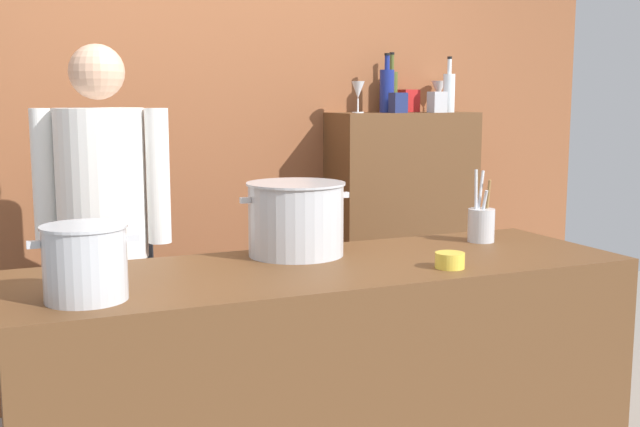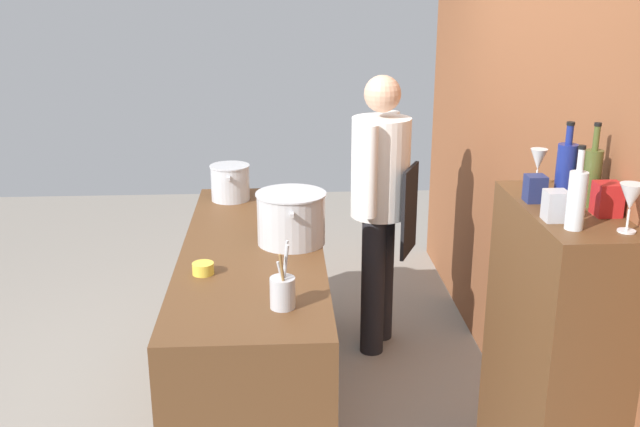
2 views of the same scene
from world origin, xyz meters
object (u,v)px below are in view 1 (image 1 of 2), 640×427
wine_bottle_olive (391,90)px  wine_bottle_cobalt (387,90)px  stockpot_small (85,263)px  chef (103,226)px  butter_jar (450,260)px  spice_tin_red (409,101)px  spice_tin_navy (398,103)px  utensil_crock (481,224)px  wine_glass_short (439,90)px  wine_glass_tall (358,91)px  spice_tin_silver (437,102)px  wine_bottle_clear (449,92)px  stockpot_large (296,219)px

wine_bottle_olive → wine_bottle_cobalt: size_ratio=1.03×
stockpot_small → wine_bottle_cobalt: bearing=39.0°
chef → stockpot_small: chef is taller
butter_jar → wine_bottle_cobalt: (0.52, 1.41, 0.57)m
spice_tin_red → spice_tin_navy: bearing=-131.5°
spice_tin_red → butter_jar: bearing=-115.0°
utensil_crock → wine_glass_short: (0.51, 1.14, 0.53)m
stockpot_small → wine_bottle_cobalt: size_ratio=1.00×
wine_glass_short → spice_tin_red: (-0.18, 0.01, -0.06)m
wine_bottle_cobalt → wine_glass_tall: wine_bottle_cobalt is taller
wine_bottle_cobalt → spice_tin_silver: wine_bottle_cobalt is taller
wine_bottle_cobalt → spice_tin_silver: size_ratio=2.82×
butter_jar → spice_tin_silver: bearing=60.0°
stockpot_small → spice_tin_navy: (1.68, 1.25, 0.43)m
wine_bottle_olive → stockpot_small: bearing=-140.6°
utensil_crock → wine_bottle_cobalt: wine_bottle_cobalt is taller
spice_tin_navy → wine_glass_tall: bearing=159.3°
chef → utensil_crock: chef is taller
utensil_crock → wine_bottle_olive: bearing=79.3°
chef → wine_glass_short: 2.01m
wine_glass_tall → spice_tin_silver: bearing=-10.5°
wine_bottle_clear → spice_tin_red: 0.23m
wine_bottle_olive → wine_glass_short: bearing=1.5°
wine_bottle_olive → wine_glass_tall: bearing=-155.9°
wine_glass_short → spice_tin_navy: size_ratio=1.64×
spice_tin_red → spice_tin_silver: spice_tin_red is taller
stockpot_large → wine_glass_tall: bearing=53.3°
butter_jar → wine_bottle_olive: 1.70m
spice_tin_red → utensil_crock: bearing=-105.9°
wine_bottle_cobalt → spice_tin_navy: (0.00, -0.11, -0.06)m
wine_bottle_cobalt → wine_bottle_clear: size_ratio=1.05×
wine_bottle_cobalt → wine_bottle_olive: bearing=47.4°
stockpot_large → wine_bottle_olive: (0.97, 1.08, 0.46)m
wine_bottle_cobalt → butter_jar: bearing=-110.2°
chef → wine_bottle_cobalt: 1.66m
spice_tin_red → spice_tin_navy: size_ratio=1.17×
utensil_crock → spice_tin_navy: bearing=80.9°
spice_tin_silver → wine_glass_tall: bearing=169.5°
chef → wine_bottle_cobalt: wine_bottle_cobalt is taller
wine_glass_short → spice_tin_navy: bearing=-151.6°
wine_bottle_cobalt → spice_tin_silver: 0.26m
stockpot_large → stockpot_small: 0.85m
utensil_crock → wine_bottle_cobalt: bearing=82.1°
utensil_crock → wine_glass_short: size_ratio=1.72×
wine_bottle_clear → wine_glass_tall: 0.51m
chef → utensil_crock: bearing=-179.3°
wine_bottle_olive → spice_tin_silver: 0.26m
utensil_crock → wine_glass_tall: size_ratio=1.81×
wine_bottle_olive → spice_tin_navy: size_ratio=3.08×
wine_bottle_clear → spice_tin_silver: 0.11m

